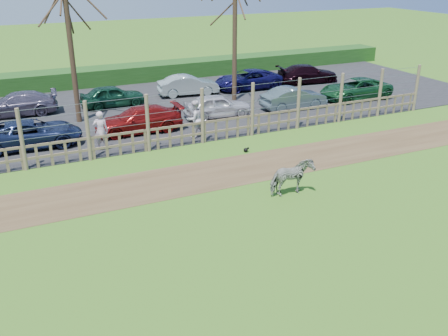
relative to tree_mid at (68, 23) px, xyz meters
name	(u,v)px	position (x,y,z in m)	size (l,w,h in m)	color
ground	(229,237)	(2.00, -13.50, -4.87)	(120.00, 120.00, 0.00)	#569A2D
dirt_strip	(177,181)	(2.00, -9.00, -4.86)	(34.00, 2.80, 0.01)	brown
asphalt	(114,112)	(2.00, 1.00, -4.85)	(44.00, 13.00, 0.04)	#232326
hedge	(88,77)	(2.00, 8.00, -4.32)	(46.00, 2.00, 1.10)	#1E4716
fence	(148,133)	(2.00, -5.50, -4.06)	(30.16, 0.16, 2.50)	brown
tree_mid	(68,23)	(0.00, 0.00, 0.00)	(4.80, 4.80, 6.83)	#3D2B1E
tree_right	(235,7)	(9.00, 0.50, 0.37)	(4.80, 4.80, 7.35)	#3D2B1E
zebra	(292,178)	(5.22, -11.80, -4.22)	(0.70, 1.53, 1.29)	gray
visitor_a	(101,131)	(0.18, -4.61, -3.96)	(0.63, 0.41, 1.72)	silver
visitor_b	(195,119)	(4.45, -4.69, -3.96)	(0.84, 0.65, 1.72)	silver
crow	(246,150)	(5.72, -7.37, -4.77)	(0.25, 0.19, 0.21)	black
car_2	(31,133)	(-2.52, -2.88, -4.23)	(1.99, 4.32, 1.20)	#1A2447
car_3	(139,120)	(2.33, -2.87, -4.23)	(1.68, 4.13, 1.20)	maroon
car_4	(217,106)	(6.71, -2.19, -4.23)	(1.42, 3.52, 1.20)	silver
car_5	(294,98)	(11.15, -2.53, -4.23)	(1.27, 3.64, 1.20)	#4F6168
car_6	(356,89)	(15.59, -2.26, -4.23)	(1.99, 4.32, 1.20)	#1A5329
car_9	(17,104)	(-2.74, 2.52, -4.23)	(1.68, 4.13, 1.20)	#595169
car_10	(112,96)	(2.24, 2.12, -4.23)	(1.42, 3.52, 1.20)	#16452D
car_11	(188,85)	(7.00, 2.77, -4.23)	(1.27, 3.64, 1.20)	#AEBEB8
car_12	(248,80)	(11.00, 2.64, -4.23)	(1.99, 4.32, 1.20)	#110E46
car_13	(308,74)	(15.43, 2.52, -4.23)	(1.68, 4.13, 1.20)	black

